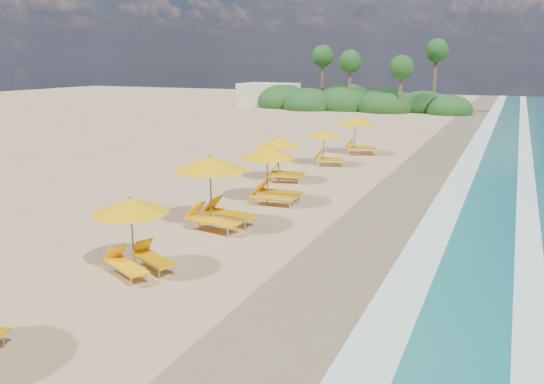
{
  "coord_description": "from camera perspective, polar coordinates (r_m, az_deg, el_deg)",
  "views": [
    {
      "loc": [
        7.71,
        -17.22,
        5.82
      ],
      "look_at": [
        0.0,
        0.0,
        1.2
      ],
      "focal_mm": 35.83,
      "sensor_mm": 36.0,
      "label": 1
    }
  ],
  "objects": [
    {
      "name": "ground",
      "position": [
        19.74,
        -0.0,
        -3.38
      ],
      "size": [
        160.0,
        160.0,
        0.0
      ],
      "primitive_type": "plane",
      "color": "tan",
      "rests_on": "ground"
    },
    {
      "name": "station_7",
      "position": [
        34.6,
        9.05,
        6.17
      ],
      "size": [
        3.11,
        3.06,
        2.41
      ],
      "rotation": [
        0.0,
        0.0,
        0.37
      ],
      "color": "olive",
      "rests_on": "ground"
    },
    {
      "name": "station_6",
      "position": [
        30.67,
        5.73,
        4.95
      ],
      "size": [
        2.72,
        2.72,
        2.06
      ],
      "rotation": [
        0.0,
        0.0,
        0.46
      ],
      "color": "olive",
      "rests_on": "ground"
    },
    {
      "name": "station_3",
      "position": [
        19.11,
        -5.98,
        0.53
      ],
      "size": [
        3.07,
        2.91,
        2.63
      ],
      "rotation": [
        0.0,
        0.0,
        -0.14
      ],
      "color": "olive",
      "rests_on": "ground"
    },
    {
      "name": "station_5",
      "position": [
        26.44,
        1.06,
        3.8
      ],
      "size": [
        2.73,
        2.63,
        2.23
      ],
      "rotation": [
        0.0,
        0.0,
        0.23
      ],
      "color": "olive",
      "rests_on": "ground"
    },
    {
      "name": "surf_foam",
      "position": [
        18.19,
        19.74,
        -5.65
      ],
      "size": [
        4.0,
        160.0,
        0.01
      ],
      "color": "white",
      "rests_on": "ground"
    },
    {
      "name": "wet_sand",
      "position": [
        18.55,
        11.39,
        -4.79
      ],
      "size": [
        4.0,
        160.0,
        0.01
      ],
      "primitive_type": "cube",
      "color": "#897751",
      "rests_on": "ground"
    },
    {
      "name": "beach_building",
      "position": [
        71.8,
        -0.37,
        10.24
      ],
      "size": [
        7.0,
        5.0,
        2.8
      ],
      "primitive_type": "cube",
      "color": "beige",
      "rests_on": "ground"
    },
    {
      "name": "station_4",
      "position": [
        22.34,
        -0.04,
        2.24
      ],
      "size": [
        2.75,
        2.57,
        2.43
      ],
      "rotation": [
        0.0,
        0.0,
        0.08
      ],
      "color": "olive",
      "rests_on": "ground"
    },
    {
      "name": "treeline",
      "position": [
        65.34,
        8.51,
        9.39
      ],
      "size": [
        25.8,
        8.8,
        9.74
      ],
      "color": "#163D14",
      "rests_on": "ground"
    },
    {
      "name": "station_2",
      "position": [
        15.5,
        -14.22,
        -3.96
      ],
      "size": [
        2.84,
        2.83,
        2.17
      ],
      "rotation": [
        0.0,
        0.0,
        -0.43
      ],
      "color": "olive",
      "rests_on": "ground"
    }
  ]
}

